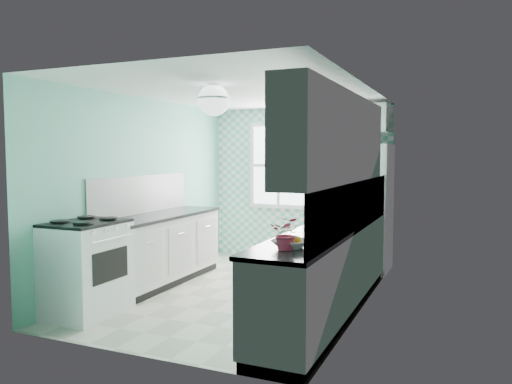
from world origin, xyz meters
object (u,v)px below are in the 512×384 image
at_px(fridge, 362,207).
at_px(fruit_bowl, 291,244).
at_px(stove, 86,267).
at_px(potted_plant, 287,233).
at_px(microwave, 363,135).
at_px(sink, 352,217).
at_px(ceiling_light, 214,100).

distance_m(fridge, fruit_bowl, 3.50).
xyz_separation_m(stove, potted_plant, (2.40, -0.29, 0.56)).
bearing_deg(fruit_bowl, microwave, 91.47).
bearing_deg(potted_plant, sink, 89.90).
distance_m(sink, microwave, 1.57).
bearing_deg(stove, ceiling_light, 26.86).
distance_m(fridge, stove, 4.06).
xyz_separation_m(fruit_bowl, microwave, (-0.09, 3.50, 1.04)).
height_order(fridge, fruit_bowl, fridge).
bearing_deg(microwave, fridge, 49.47).
distance_m(fruit_bowl, potted_plant, 0.15).
bearing_deg(ceiling_light, microwave, 66.99).
bearing_deg(fruit_bowl, fridge, 91.48).
xyz_separation_m(sink, microwave, (-0.09, 1.13, 1.08)).
height_order(ceiling_light, potted_plant, ceiling_light).
distance_m(ceiling_light, potted_plant, 1.99).
bearing_deg(potted_plant, ceiling_light, 140.52).
distance_m(fridge, potted_plant, 3.61).
bearing_deg(sink, ceiling_light, -126.15).
relative_size(fridge, sink, 3.54).
distance_m(ceiling_light, fruit_bowl, 2.01).
bearing_deg(fridge, ceiling_light, -116.62).
bearing_deg(microwave, stove, 51.16).
bearing_deg(stove, microwave, 51.87).
height_order(ceiling_light, sink, ceiling_light).
relative_size(fruit_bowl, microwave, 0.62).
relative_size(ceiling_light, fridge, 0.19).
bearing_deg(ceiling_light, fridge, 66.99).
relative_size(stove, microwave, 2.06).
distance_m(fridge, microwave, 1.08).
bearing_deg(fridge, fruit_bowl, -92.14).
relative_size(stove, potted_plant, 3.53).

